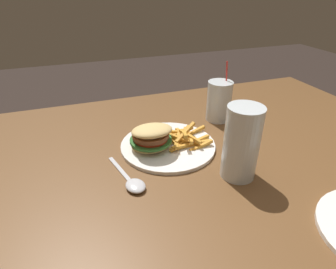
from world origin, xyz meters
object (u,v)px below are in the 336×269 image
meal_plate_near (161,141)px  spoon (134,184)px  juice_glass (219,102)px  beer_glass (241,144)px

meal_plate_near → spoon: size_ratio=1.54×
spoon → juice_glass: bearing=111.7°
juice_glass → beer_glass: bearing=70.6°
juice_glass → spoon: (0.35, 0.25, -0.06)m
meal_plate_near → spoon: bearing=50.3°
juice_glass → spoon: size_ratio=1.11×
juice_glass → spoon: 0.44m
juice_glass → spoon: bearing=35.6°
meal_plate_near → juice_glass: (-0.24, -0.12, 0.04)m
meal_plate_near → spoon: (0.11, 0.14, -0.02)m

